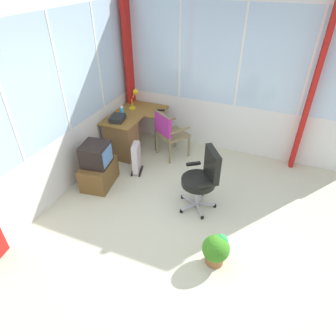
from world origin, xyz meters
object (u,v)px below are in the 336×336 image
tv_remote (161,110)px  tv_on_stand (98,167)px  office_chair (204,176)px  space_heater (136,157)px  wooden_armchair (167,130)px  potted_plant (216,249)px  spray_bottle (122,110)px  paper_tray (118,118)px  desk (123,137)px  desk_lamp (136,96)px

tv_remote → tv_on_stand: (-1.61, 0.42, -0.40)m
office_chair → space_heater: (0.44, 1.33, -0.28)m
wooden_armchair → potted_plant: wooden_armchair is taller
spray_bottle → tv_on_stand: bearing=-172.0°
paper_tray → office_chair: 2.04m
desk → wooden_armchair: bearing=-72.1°
desk_lamp → office_chair: bearing=-128.4°
desk_lamp → spray_bottle: size_ratio=1.70×
desk → paper_tray: bearing=113.9°
spray_bottle → space_heater: size_ratio=0.38×
desk → tv_on_stand: (-0.95, -0.07, -0.05)m
desk_lamp → potted_plant: (-2.38, -2.30, -0.74)m
desk_lamp → tv_remote: size_ratio=2.45×
tv_remote → tv_on_stand: tv_on_stand is taller
desk → spray_bottle: (0.19, 0.09, 0.44)m
desk_lamp → tv_remote: 0.56m
spray_bottle → tv_on_stand: 1.26m
desk_lamp → tv_remote: (0.03, -0.51, -0.23)m
spray_bottle → office_chair: 2.17m
tv_on_stand → desk: bearing=4.4°
paper_tray → space_heater: size_ratio=0.53×
tv_on_stand → space_heater: tv_on_stand is taller
desk_lamp → paper_tray: (-0.65, 0.04, -0.19)m
paper_tray → space_heater: bearing=-123.9°
wooden_armchair → potted_plant: bearing=-143.6°
desk_lamp → tv_on_stand: desk_lamp is taller
tv_remote → desk: bearing=124.5°
office_chair → spray_bottle: bearing=61.9°
tv_remote → space_heater: tv_remote is taller
space_heater → tv_remote: bearing=-0.6°
desk → potted_plant: desk is taller
desk → office_chair: office_chair is taller
desk_lamp → office_chair: desk_lamp is taller
wooden_armchair → office_chair: office_chair is taller
office_chair → paper_tray: bearing=66.9°
tv_on_stand → paper_tray: bearing=7.9°
paper_tray → potted_plant: 2.95m
desk → office_chair: (-0.82, -1.82, 0.17)m
desk_lamp → office_chair: (-1.45, -1.83, -0.40)m
desk_lamp → tv_on_stand: 1.70m
desk_lamp → office_chair: size_ratio=0.38×
office_chair → tv_on_stand: office_chair is taller
desk → space_heater: (-0.38, -0.48, -0.11)m
spray_bottle → office_chair: bearing=-118.1°
office_chair → tv_on_stand: bearing=94.3°
paper_tray → wooden_armchair: size_ratio=0.33×
desk_lamp → paper_tray: bearing=176.5°
desk_lamp → space_heater: size_ratio=0.65×
paper_tray → tv_on_stand: 1.03m
desk → wooden_armchair: size_ratio=1.36×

